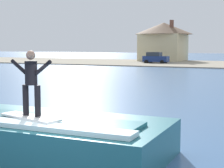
% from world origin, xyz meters
% --- Properties ---
extents(wave_crest, '(7.23, 3.23, 1.08)m').
position_xyz_m(wave_crest, '(-1.55, 1.43, 0.51)').
color(wave_crest, '#246772').
rests_on(wave_crest, ground_plane).
extents(surfboard, '(1.98, 0.99, 0.06)m').
position_xyz_m(surfboard, '(-1.41, 0.87, 1.11)').
color(surfboard, white).
rests_on(surfboard, wave_crest).
extents(surfer, '(1.27, 0.32, 1.71)m').
position_xyz_m(surfer, '(-1.39, 0.92, 2.10)').
color(surfer, black).
rests_on(surfer, surfboard).
extents(car_near_shore, '(3.96, 2.18, 1.86)m').
position_xyz_m(car_near_shore, '(-13.68, 50.31, 0.95)').
color(car_near_shore, navy).
rests_on(car_near_shore, ground_plane).
extents(house_with_chimney, '(10.57, 10.57, 7.40)m').
position_xyz_m(house_with_chimney, '(-15.17, 59.81, 4.02)').
color(house_with_chimney, beige).
rests_on(house_with_chimney, ground_plane).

